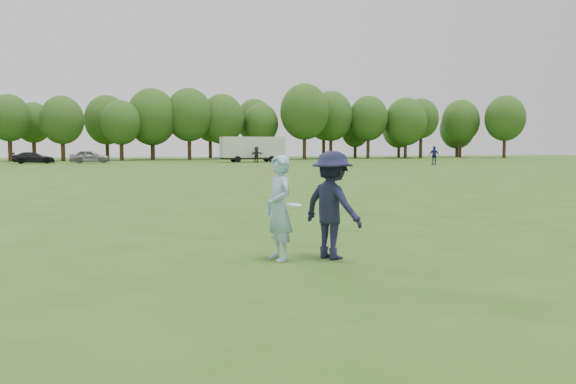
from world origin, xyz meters
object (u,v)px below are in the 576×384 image
object	(u,v)px
thrower	(279,208)
cargo_trailer	(252,148)
player_far_b	(434,155)
car_e	(90,157)
defender	(332,205)
car_d	(34,158)
field_cone	(292,164)
player_far_d	(257,154)

from	to	relation	value
thrower	cargo_trailer	world-z (taller)	cargo_trailer
player_far_b	car_e	xyz separation A→B (m)	(-35.49, 17.81, -0.23)
defender	cargo_trailer	xyz separation A→B (m)	(14.04, 60.34, 0.83)
player_far_b	car_d	distance (m)	45.60
thrower	cargo_trailer	bearing A→B (deg)	157.20
field_cone	car_e	bearing A→B (deg)	143.20
thrower	field_cone	world-z (taller)	thrower
field_cone	defender	bearing A→B (deg)	-107.61
thrower	cargo_trailer	distance (m)	62.01
thrower	player_far_d	size ratio (longest dim) A/B	0.91
car_e	cargo_trailer	xyz separation A→B (m)	(19.53, -1.25, 1.00)
defender	player_far_b	bearing A→B (deg)	-60.03
defender	car_e	bearing A→B (deg)	-20.51
field_cone	cargo_trailer	distance (m)	14.00
field_cone	player_far_b	bearing A→B (deg)	-9.94
thrower	car_e	bearing A→B (deg)	175.41
player_far_d	field_cone	size ratio (longest dim) A/B	6.66
defender	car_d	bearing A→B (deg)	-14.93
car_d	car_e	xyz separation A→B (m)	(6.23, -0.59, 0.11)
car_d	field_cone	bearing A→B (deg)	-123.84
player_far_d	car_d	world-z (taller)	player_far_d
defender	cargo_trailer	bearing A→B (deg)	-38.70
defender	player_far_b	distance (m)	53.07
thrower	car_d	bearing A→B (deg)	-178.96
car_d	cargo_trailer	world-z (taller)	cargo_trailer
field_cone	player_far_d	bearing A→B (deg)	93.70
cargo_trailer	thrower	bearing A→B (deg)	-103.96
player_far_b	cargo_trailer	distance (m)	23.02
car_d	field_cone	distance (m)	30.79
defender	thrower	bearing A→B (deg)	53.99
player_far_b	player_far_d	world-z (taller)	player_far_b
player_far_b	cargo_trailer	xyz separation A→B (m)	(-15.97, 16.56, 0.76)
car_e	car_d	bearing A→B (deg)	89.71
car_d	car_e	size ratio (longest dim) A/B	1.01
thrower	player_far_d	xyz separation A→B (m)	(14.91, 57.93, 0.09)
defender	player_far_b	world-z (taller)	player_far_b
car_e	cargo_trailer	distance (m)	19.59
car_d	cargo_trailer	bearing A→B (deg)	-97.20
field_cone	cargo_trailer	size ratio (longest dim) A/B	0.03
car_d	car_e	world-z (taller)	car_e
player_far_d	car_e	world-z (taller)	player_far_d
player_far_b	car_e	bearing A→B (deg)	-151.98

